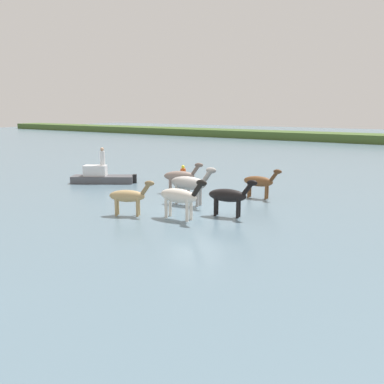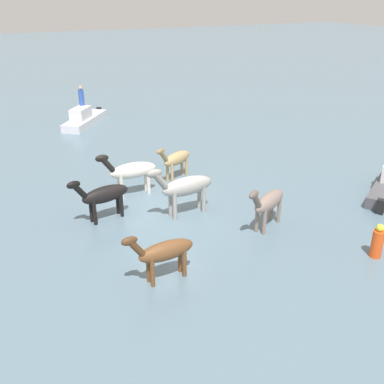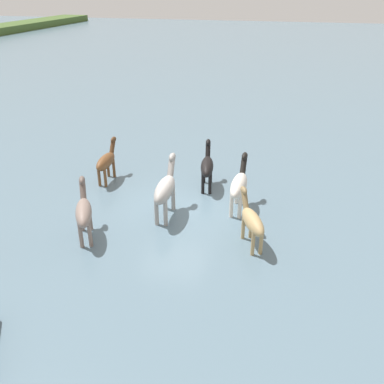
{
  "view_description": "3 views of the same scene",
  "coord_description": "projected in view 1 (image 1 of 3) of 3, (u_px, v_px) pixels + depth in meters",
  "views": [
    {
      "loc": [
        10.68,
        -16.87,
        4.91
      ],
      "look_at": [
        -0.12,
        -0.26,
        0.8
      ],
      "focal_mm": 38.02,
      "sensor_mm": 36.0,
      "label": 1
    },
    {
      "loc": [
        5.95,
        13.56,
        7.58
      ],
      "look_at": [
        -0.78,
        0.3,
        0.91
      ],
      "focal_mm": 41.78,
      "sensor_mm": 36.0,
      "label": 2
    },
    {
      "loc": [
        -13.75,
        -4.18,
        7.91
      ],
      "look_at": [
        -0.05,
        -0.69,
        0.85
      ],
      "focal_mm": 39.55,
      "sensor_mm": 36.0,
      "label": 3
    }
  ],
  "objects": [
    {
      "name": "person_spotter_bow",
      "position": [
        102.0,
        157.0,
        26.84
      ],
      "size": [
        0.32,
        0.32,
        1.19
      ],
      "color": "silver",
      "rests_on": "boat_dinghy_port"
    },
    {
      "name": "horse_dark_mare",
      "position": [
        190.0,
        183.0,
        20.77
      ],
      "size": [
        2.63,
        0.73,
        2.04
      ],
      "rotation": [
        0.0,
        0.0,
        0.06
      ],
      "color": "#9E9993",
      "rests_on": "ground_plane"
    },
    {
      "name": "horse_rear_stallion",
      "position": [
        229.0,
        196.0,
        18.53
      ],
      "size": [
        2.3,
        0.84,
        1.78
      ],
      "rotation": [
        0.0,
        0.0,
        0.18
      ],
      "color": "black",
      "rests_on": "ground_plane"
    },
    {
      "name": "horse_chestnut_trailing",
      "position": [
        180.0,
        196.0,
        18.08
      ],
      "size": [
        2.45,
        0.58,
        1.91
      ],
      "rotation": [
        0.0,
        0.0,
        -0.01
      ],
      "color": "silver",
      "rests_on": "ground_plane"
    },
    {
      "name": "ground_plane",
      "position": [
        197.0,
        207.0,
        20.55
      ],
      "size": [
        175.97,
        175.97,
        0.0
      ],
      "primitive_type": "plane",
      "color": "slate"
    },
    {
      "name": "boat_dinghy_port",
      "position": [
        102.0,
        178.0,
        27.12
      ],
      "size": [
        4.06,
        3.11,
        1.32
      ],
      "rotation": [
        0.0,
        0.0,
        3.7
      ],
      "color": "#4C4C51",
      "rests_on": "ground_plane"
    },
    {
      "name": "horse_lead",
      "position": [
        129.0,
        196.0,
        18.71
      ],
      "size": [
        2.07,
        1.24,
        1.67
      ],
      "rotation": [
        0.0,
        0.0,
        0.45
      ],
      "color": "tan",
      "rests_on": "ground_plane"
    },
    {
      "name": "horse_dun_straggler",
      "position": [
        260.0,
        182.0,
        22.37
      ],
      "size": [
        2.17,
        0.58,
        1.69
      ],
      "rotation": [
        0.0,
        0.0,
        0.05
      ],
      "color": "brown",
      "rests_on": "ground_plane"
    },
    {
      "name": "distant_shoreline",
      "position": [
        369.0,
        143.0,
        58.76
      ],
      "size": [
        158.37,
        6.0,
        2.4
      ],
      "primitive_type": "cube",
      "color": "#425B29",
      "rests_on": "ground_plane"
    },
    {
      "name": "horse_mid_herd",
      "position": [
        181.0,
        176.0,
        23.73
      ],
      "size": [
        2.22,
        1.36,
        1.8
      ],
      "rotation": [
        0.0,
        0.0,
        0.46
      ],
      "color": "gray",
      "rests_on": "ground_plane"
    },
    {
      "name": "buoy_channel_marker",
      "position": [
        183.0,
        174.0,
        27.4
      ],
      "size": [
        0.36,
        0.36,
        1.14
      ],
      "color": "#E54C19",
      "rests_on": "ground_plane"
    }
  ]
}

